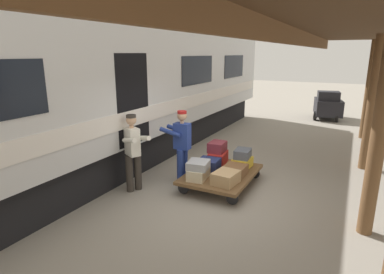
{
  "coord_description": "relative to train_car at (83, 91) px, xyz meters",
  "views": [
    {
      "loc": [
        -2.17,
        5.62,
        2.95
      ],
      "look_at": [
        0.93,
        -0.43,
        1.15
      ],
      "focal_mm": 29.7,
      "sensor_mm": 36.0,
      "label": 1
    }
  ],
  "objects": [
    {
      "name": "ground_plane",
      "position": [
        -3.67,
        0.0,
        -2.06
      ],
      "size": [
        60.0,
        60.0,
        0.0
      ],
      "primitive_type": "plane",
      "color": "gray"
    },
    {
      "name": "train_car",
      "position": [
        0.0,
        0.0,
        0.0
      ],
      "size": [
        3.02,
        18.41,
        4.0
      ],
      "color": "silver",
      "rests_on": "ground_plane"
    },
    {
      "name": "luggage_cart",
      "position": [
        -3.34,
        -0.73,
        -1.79
      ],
      "size": [
        1.4,
        1.97,
        0.31
      ],
      "color": "brown",
      "rests_on": "ground_plane"
    },
    {
      "name": "suitcase_brown_leather",
      "position": [
        -3.65,
        -0.73,
        -1.64
      ],
      "size": [
        0.47,
        0.58,
        0.21
      ],
      "primitive_type": "cube",
      "rotation": [
        0.0,
        0.0,
        -0.01
      ],
      "color": "brown",
      "rests_on": "luggage_cart"
    },
    {
      "name": "suitcase_cream_canvas",
      "position": [
        -3.02,
        -0.19,
        -1.63
      ],
      "size": [
        0.43,
        0.64,
        0.23
      ],
      "primitive_type": "cube",
      "rotation": [
        0.0,
        0.0,
        0.12
      ],
      "color": "beige",
      "rests_on": "luggage_cart"
    },
    {
      "name": "suitcase_tan_vintage",
      "position": [
        -3.65,
        -0.19,
        -1.62
      ],
      "size": [
        0.5,
        0.59,
        0.25
      ],
      "primitive_type": "cube",
      "rotation": [
        0.0,
        0.0,
        -0.11
      ],
      "color": "tan",
      "rests_on": "luggage_cart"
    },
    {
      "name": "suitcase_navy_fabric",
      "position": [
        -3.02,
        -0.73,
        -1.61
      ],
      "size": [
        0.5,
        0.48,
        0.27
      ],
      "primitive_type": "cube",
      "rotation": [
        0.0,
        0.0,
        0.07
      ],
      "color": "navy",
      "rests_on": "luggage_cart"
    },
    {
      "name": "suitcase_red_plastic",
      "position": [
        -3.02,
        -1.27,
        -1.6
      ],
      "size": [
        0.47,
        0.64,
        0.29
      ],
      "primitive_type": "cube",
      "rotation": [
        0.0,
        0.0,
        0.14
      ],
      "color": "#AD231E",
      "rests_on": "luggage_cart"
    },
    {
      "name": "suitcase_yellow_case",
      "position": [
        -3.65,
        -1.27,
        -1.63
      ],
      "size": [
        0.39,
        0.54,
        0.24
      ],
      "primitive_type": "cube",
      "rotation": [
        0.0,
        0.0,
        -0.06
      ],
      "color": "gold",
      "rests_on": "luggage_cart"
    },
    {
      "name": "suitcase_slate_roller",
      "position": [
        -3.65,
        -1.28,
        -1.41
      ],
      "size": [
        0.38,
        0.49,
        0.21
      ],
      "primitive_type": "cube",
      "rotation": [
        0.0,
        0.0,
        0.09
      ],
      "color": "#4C515B",
      "rests_on": "suitcase_yellow_case"
    },
    {
      "name": "suitcase_burgundy_valise",
      "position": [
        -2.98,
        -1.31,
        -1.34
      ],
      "size": [
        0.38,
        0.49,
        0.25
      ],
      "primitive_type": "cube",
      "rotation": [
        0.0,
        0.0,
        0.04
      ],
      "color": "maroon",
      "rests_on": "suitcase_red_plastic"
    },
    {
      "name": "suitcase_gray_aluminum",
      "position": [
        -3.03,
        -0.16,
        -1.43
      ],
      "size": [
        0.51,
        0.54,
        0.17
      ],
      "primitive_type": "cube",
      "rotation": [
        0.0,
        0.0,
        0.17
      ],
      "color": "#9EA0A5",
      "rests_on": "suitcase_cream_canvas"
    },
    {
      "name": "porter_in_overalls",
      "position": [
        -2.43,
        -0.5,
        -1.14
      ],
      "size": [
        0.67,
        0.43,
        1.7
      ],
      "color": "navy",
      "rests_on": "ground_plane"
    },
    {
      "name": "porter_by_door",
      "position": [
        -1.74,
        0.4,
        -1.14
      ],
      "size": [
        0.74,
        0.62,
        1.7
      ],
      "color": "#332D28",
      "rests_on": "ground_plane"
    },
    {
      "name": "baggage_tug",
      "position": [
        -4.8,
        -10.07,
        -1.43
      ],
      "size": [
        1.41,
        1.88,
        1.3
      ],
      "color": "black",
      "rests_on": "ground_plane"
    }
  ]
}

